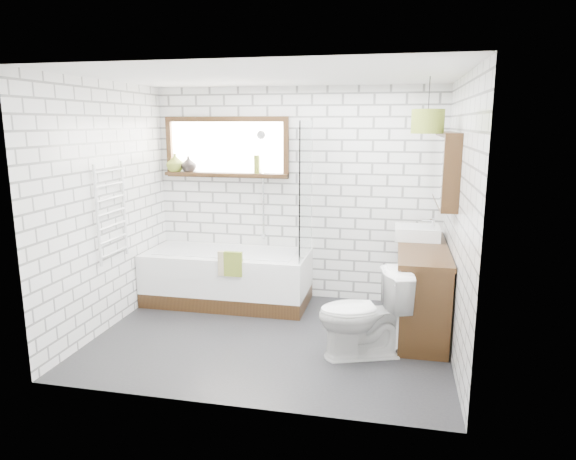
% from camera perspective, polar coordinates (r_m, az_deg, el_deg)
% --- Properties ---
extents(floor, '(3.40, 2.60, 0.01)m').
position_cam_1_polar(floor, '(5.22, -1.88, -11.82)').
color(floor, black).
rests_on(floor, ground).
extents(ceiling, '(3.40, 2.60, 0.01)m').
position_cam_1_polar(ceiling, '(4.80, -2.09, 16.82)').
color(ceiling, white).
rests_on(ceiling, ground).
extents(wall_back, '(3.40, 0.01, 2.50)m').
position_cam_1_polar(wall_back, '(6.11, 0.97, 3.95)').
color(wall_back, white).
rests_on(wall_back, ground).
extents(wall_front, '(3.40, 0.01, 2.50)m').
position_cam_1_polar(wall_front, '(3.63, -6.96, -1.60)').
color(wall_front, white).
rests_on(wall_front, ground).
extents(wall_left, '(0.01, 2.60, 2.50)m').
position_cam_1_polar(wall_left, '(5.51, -19.46, 2.42)').
color(wall_left, white).
rests_on(wall_left, ground).
extents(wall_right, '(0.01, 2.60, 2.50)m').
position_cam_1_polar(wall_right, '(4.74, 18.43, 1.05)').
color(wall_right, white).
rests_on(wall_right, ground).
extents(window, '(1.52, 0.16, 0.68)m').
position_cam_1_polar(window, '(6.24, -6.88, 9.10)').
color(window, black).
rests_on(window, wall_back).
extents(towel_radiator, '(0.06, 0.52, 1.00)m').
position_cam_1_polar(towel_radiator, '(5.50, -19.03, 1.89)').
color(towel_radiator, white).
rests_on(towel_radiator, wall_left).
extents(mirror_cabinet, '(0.16, 1.20, 0.70)m').
position_cam_1_polar(mirror_cabinet, '(5.28, 17.10, 6.56)').
color(mirror_cabinet, black).
rests_on(mirror_cabinet, wall_right).
extents(shower_riser, '(0.02, 0.02, 1.30)m').
position_cam_1_polar(shower_riser, '(6.14, -2.78, 4.92)').
color(shower_riser, silver).
rests_on(shower_riser, wall_back).
extents(bathtub, '(1.89, 0.83, 0.61)m').
position_cam_1_polar(bathtub, '(6.10, -6.73, -5.22)').
color(bathtub, white).
rests_on(bathtub, floor).
extents(shower_screen, '(0.02, 0.72, 1.50)m').
position_cam_1_polar(shower_screen, '(5.65, 1.97, 4.45)').
color(shower_screen, white).
rests_on(shower_screen, bathtub).
extents(towel_green, '(0.20, 0.05, 0.27)m').
position_cam_1_polar(towel_green, '(5.58, -6.11, -3.78)').
color(towel_green, olive).
rests_on(towel_green, bathtub).
extents(towel_beige, '(0.21, 0.05, 0.27)m').
position_cam_1_polar(towel_beige, '(5.60, -6.73, -3.74)').
color(towel_beige, tan).
rests_on(towel_beige, bathtub).
extents(vanity, '(0.49, 1.52, 0.87)m').
position_cam_1_polar(vanity, '(5.43, 14.64, -6.27)').
color(vanity, black).
rests_on(vanity, floor).
extents(basin, '(0.46, 0.40, 0.13)m').
position_cam_1_polar(basin, '(5.65, 14.15, -0.28)').
color(basin, white).
rests_on(basin, vanity).
extents(tap, '(0.04, 0.04, 0.18)m').
position_cam_1_polar(tap, '(5.64, 15.81, 0.36)').
color(tap, silver).
rests_on(tap, vanity).
extents(toilet, '(0.69, 0.90, 0.81)m').
position_cam_1_polar(toilet, '(4.71, 8.30, -9.22)').
color(toilet, white).
rests_on(toilet, floor).
extents(vase_olive, '(0.26, 0.26, 0.22)m').
position_cam_1_polar(vase_olive, '(6.46, -12.43, 7.14)').
color(vase_olive, olive).
rests_on(vase_olive, window).
extents(vase_dark, '(0.20, 0.20, 0.19)m').
position_cam_1_polar(vase_dark, '(6.39, -10.99, 7.02)').
color(vase_dark, black).
rests_on(vase_dark, window).
extents(bottle, '(0.07, 0.07, 0.21)m').
position_cam_1_polar(bottle, '(6.11, -3.49, 7.11)').
color(bottle, olive).
rests_on(bottle, window).
extents(pendant, '(0.30, 0.30, 0.22)m').
position_cam_1_polar(pendant, '(4.99, 15.27, 11.57)').
color(pendant, olive).
rests_on(pendant, ceiling).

